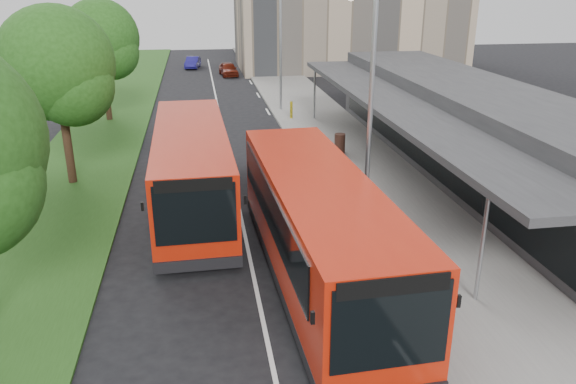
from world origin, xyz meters
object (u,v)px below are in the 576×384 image
at_px(lamp_post_far, 279,40).
at_px(bus_main, 318,229).
at_px(bus_second, 192,169).
at_px(tree_mid, 57,71).
at_px(tree_far, 101,43).
at_px(lamp_post_near, 368,101).
at_px(bollard, 291,110).
at_px(car_near, 228,69).
at_px(litter_bin, 340,143).
at_px(car_far, 193,62).

height_order(lamp_post_far, bus_main, lamp_post_far).
bearing_deg(bus_second, tree_mid, 143.39).
relative_size(tree_far, lamp_post_near, 0.93).
xyz_separation_m(tree_mid, bollard, (11.48, 10.23, -4.21)).
xyz_separation_m(bus_second, car_near, (3.34, 32.65, -1.00)).
bearing_deg(tree_mid, litter_bin, 10.12).
height_order(tree_far, car_far, tree_far).
bearing_deg(car_far, car_near, -50.24).
relative_size(bollard, car_near, 0.29).
height_order(tree_mid, bollard, tree_mid).
height_order(lamp_post_far, car_far, lamp_post_far).
bearing_deg(tree_far, litter_bin, -37.61).
bearing_deg(bus_second, bollard, 65.08).
relative_size(tree_mid, lamp_post_near, 0.95).
bearing_deg(tree_mid, car_far, 81.18).
xyz_separation_m(tree_far, lamp_post_near, (11.13, -19.05, -0.10)).
bearing_deg(bus_main, car_far, 92.42).
xyz_separation_m(lamp_post_far, bus_second, (-5.85, -16.72, -3.09)).
bearing_deg(tree_mid, bollard, 41.71).
bearing_deg(tree_mid, lamp_post_far, 49.32).
relative_size(bus_main, car_near, 3.15).
relative_size(tree_mid, car_near, 2.07).
bearing_deg(lamp_post_near, tree_mid, 147.64).
bearing_deg(lamp_post_far, tree_mid, -130.68).
bearing_deg(bollard, lamp_post_far, 97.34).
xyz_separation_m(lamp_post_near, bus_second, (-5.85, 3.28, -3.09)).
bearing_deg(car_near, bus_second, -101.56).
relative_size(tree_far, car_near, 2.04).
height_order(bus_main, car_far, bus_main).
bearing_deg(bus_main, tree_far, 109.78).
xyz_separation_m(tree_far, lamp_post_far, (11.13, 0.95, -0.10)).
relative_size(tree_mid, bollard, 7.07).
relative_size(lamp_post_far, bus_second, 0.71).
bearing_deg(lamp_post_near, bus_second, 150.73).
distance_m(tree_mid, bus_second, 7.27).
bearing_deg(bollard, car_far, 104.28).
bearing_deg(bus_second, car_far, 88.87).
bearing_deg(bus_main, bollard, 80.56).
distance_m(lamp_post_near, bollard, 17.75).
xyz_separation_m(tree_mid, car_near, (8.62, 28.87, -4.28)).
height_order(bus_main, bus_second, bus_main).
bearing_deg(car_near, bus_main, -95.34).
relative_size(bus_main, litter_bin, 11.73).
distance_m(lamp_post_near, bus_main, 4.84).
bearing_deg(car_near, tree_mid, -112.35).
xyz_separation_m(bus_second, litter_bin, (7.36, 6.03, -0.99)).
distance_m(tree_mid, lamp_post_near, 13.18).
distance_m(lamp_post_far, car_near, 16.63).
relative_size(lamp_post_far, bus_main, 0.69).
distance_m(bus_main, bus_second, 7.24).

